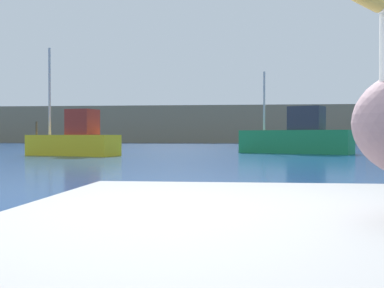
% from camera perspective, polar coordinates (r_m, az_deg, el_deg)
% --- Properties ---
extents(hillside_backdrop, '(140.00, 15.14, 5.28)m').
position_cam_1_polar(hillside_backdrop, '(76.50, 5.76, 2.16)').
color(hillside_backdrop, '#7F755B').
rests_on(hillside_backdrop, ground).
extents(fishing_boat_yellow, '(4.98, 2.84, 5.52)m').
position_cam_1_polar(fishing_boat_yellow, '(25.76, -13.28, 0.41)').
color(fishing_boat_yellow, yellow).
rests_on(fishing_boat_yellow, ground).
extents(fishing_boat_green, '(6.41, 4.12, 4.76)m').
position_cam_1_polar(fishing_boat_green, '(28.83, 11.92, 0.76)').
color(fishing_boat_green, '#1E8C4C').
rests_on(fishing_boat_green, ground).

